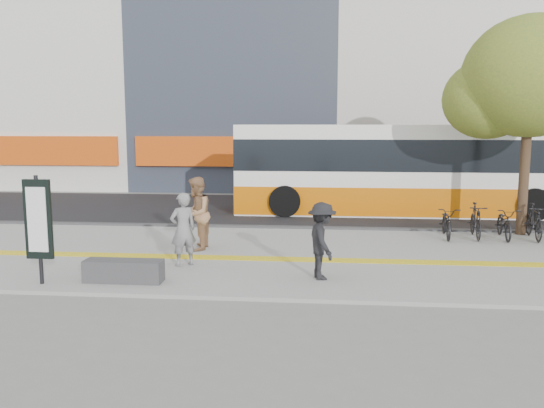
# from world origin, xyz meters

# --- Properties ---
(ground) EXTENTS (120.00, 120.00, 0.00)m
(ground) POSITION_xyz_m (0.00, 0.00, 0.00)
(ground) COLOR slate
(ground) RESTS_ON ground
(sidewalk) EXTENTS (40.00, 7.00, 0.08)m
(sidewalk) POSITION_xyz_m (0.00, 1.50, 0.04)
(sidewalk) COLOR gray
(sidewalk) RESTS_ON ground
(tactile_strip) EXTENTS (40.00, 0.45, 0.01)m
(tactile_strip) POSITION_xyz_m (0.00, 1.00, 0.09)
(tactile_strip) COLOR yellow
(tactile_strip) RESTS_ON sidewalk
(street) EXTENTS (40.00, 8.00, 0.06)m
(street) POSITION_xyz_m (0.00, 9.00, 0.03)
(street) COLOR black
(street) RESTS_ON ground
(curb) EXTENTS (40.00, 0.25, 0.14)m
(curb) POSITION_xyz_m (0.00, 5.00, 0.07)
(curb) COLOR #363638
(curb) RESTS_ON ground
(bench) EXTENTS (1.60, 0.45, 0.45)m
(bench) POSITION_xyz_m (-2.60, -1.20, 0.30)
(bench) COLOR #363638
(bench) RESTS_ON sidewalk
(signboard) EXTENTS (0.55, 0.10, 2.20)m
(signboard) POSITION_xyz_m (-4.20, -1.51, 1.37)
(signboard) COLOR black
(signboard) RESTS_ON sidewalk
(street_tree) EXTENTS (4.40, 3.80, 6.31)m
(street_tree) POSITION_xyz_m (7.18, 4.82, 4.51)
(street_tree) COLOR #3B2B1A
(street_tree) RESTS_ON sidewalk
(bus) EXTENTS (11.99, 2.84, 3.19)m
(bus) POSITION_xyz_m (4.28, 8.50, 1.56)
(bus) COLOR white
(bus) RESTS_ON street
(bicycle_row) EXTENTS (3.91, 1.73, 0.98)m
(bicycle_row) POSITION_xyz_m (6.52, 4.00, 0.54)
(bicycle_row) COLOR black
(bicycle_row) RESTS_ON sidewalk
(seated_woman) EXTENTS (0.73, 0.68, 1.68)m
(seated_woman) POSITION_xyz_m (-1.71, 0.20, 0.92)
(seated_woman) COLOR black
(seated_woman) RESTS_ON sidewalk
(pedestrian_tan) EXTENTS (0.73, 0.93, 1.87)m
(pedestrian_tan) POSITION_xyz_m (-1.78, 1.81, 1.02)
(pedestrian_tan) COLOR #A27550
(pedestrian_tan) RESTS_ON sidewalk
(pedestrian_dark) EXTENTS (0.86, 1.16, 1.61)m
(pedestrian_dark) POSITION_xyz_m (1.42, -0.59, 0.88)
(pedestrian_dark) COLOR black
(pedestrian_dark) RESTS_ON sidewalk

